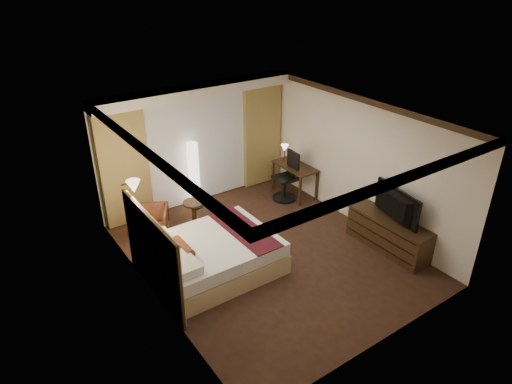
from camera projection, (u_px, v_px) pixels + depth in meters
floor at (268, 253)px, 8.69m from camera, size 4.50×5.50×0.01m
ceiling at (270, 117)px, 7.46m from camera, size 4.50×5.50×0.01m
back_wall at (196, 144)px, 10.09m from camera, size 4.50×0.02×2.70m
left_wall at (150, 229)px, 6.94m from camera, size 0.02×5.50×2.70m
right_wall at (359, 162)px, 9.22m from camera, size 0.02×5.50×2.70m
crown_molding at (270, 121)px, 7.49m from camera, size 4.50×5.50×0.12m
soffit at (198, 91)px, 9.33m from camera, size 4.50×0.50×0.20m
curtain_sheer at (198, 149)px, 10.08m from camera, size 2.48×0.04×2.45m
curtain_left_drape at (124, 168)px, 9.17m from camera, size 1.00×0.14×2.45m
curtain_right_drape at (262, 135)px, 10.89m from camera, size 1.00×0.14×2.45m
wall_sconce at (134, 187)px, 7.61m from camera, size 0.24×0.24×0.24m
bed at (214, 256)px, 8.09m from camera, size 2.17×1.70×0.64m
headboard at (153, 256)px, 7.33m from camera, size 0.12×2.00×1.50m
armchair at (151, 221)px, 9.10m from camera, size 0.89×0.87×0.69m
side_table at (194, 212)px, 9.61m from camera, size 0.45×0.45×0.49m
floor_lamp at (194, 175)px, 10.00m from camera, size 0.32×0.32×1.54m
desk at (294, 180)px, 10.70m from camera, size 0.55×1.11×0.75m
desk_lamp at (285, 153)px, 10.75m from camera, size 0.18×0.18×0.34m
office_chair at (285, 176)px, 10.41m from camera, size 0.59×0.59×1.15m
dresser at (388, 234)px, 8.71m from camera, size 0.50×1.69×0.66m
television at (392, 204)px, 8.39m from camera, size 0.87×1.26×0.15m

